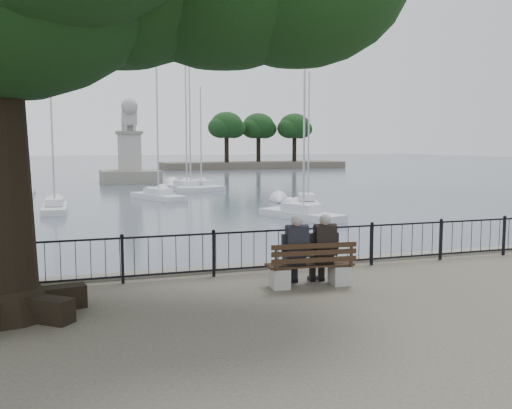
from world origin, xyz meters
name	(u,v)px	position (x,y,z in m)	size (l,w,h in m)	color
harbor	(249,289)	(0.00, 3.00, -0.50)	(260.00, 260.00, 1.20)	slate
railing	(256,250)	(0.00, 2.50, 0.56)	(22.06, 0.06, 1.00)	black
bench	(311,271)	(0.70, 1.00, 0.34)	(1.86, 0.70, 0.96)	#99958C
person_left	(295,253)	(0.40, 1.13, 0.70)	(0.46, 0.78, 1.53)	black
person_right	(322,252)	(1.01, 1.08, 0.70)	(0.46, 0.78, 1.53)	black
lion_monument	(130,162)	(2.00, 49.94, 1.16)	(5.84, 5.84, 8.65)	slate
sailboat_b	(55,206)	(-4.85, 25.66, -0.65)	(1.43, 4.86, 11.32)	silver
sailboat_c	(301,213)	(7.71, 18.15, -0.70)	(3.26, 5.46, 10.05)	silver
sailboat_d	(306,202)	(10.50, 23.94, -0.71)	(2.73, 4.87, 8.66)	silver
sailboat_f	(158,195)	(2.04, 31.19, -0.68)	(3.48, 5.69, 10.92)	silver
sailboat_g	(201,186)	(7.06, 39.53, -0.72)	(3.53, 5.46, 9.12)	silver
sailboat_h	(23,192)	(-7.34, 36.50, -0.62)	(1.55, 5.01, 12.47)	silver
sailboat_i	(186,187)	(5.59, 38.65, -0.68)	(3.47, 5.92, 11.26)	silver
sailboat_j	(190,187)	(5.94, 38.79, -0.68)	(3.39, 6.28, 11.25)	silver
far_shore	(257,144)	(25.54, 79.46, 3.00)	(30.00, 8.60, 9.18)	#4C473D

